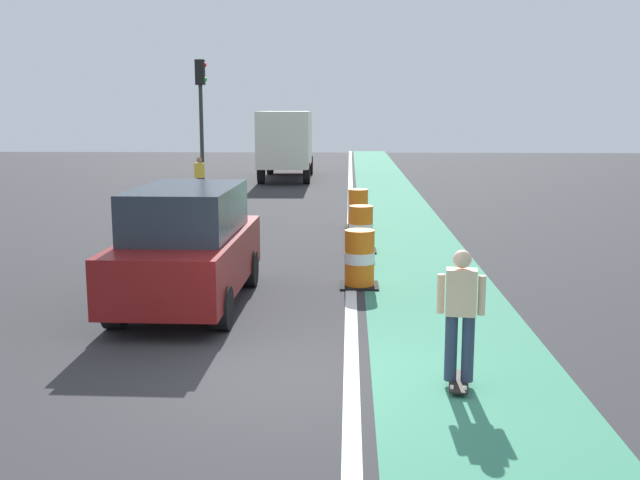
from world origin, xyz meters
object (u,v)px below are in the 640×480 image
traffic_barrel_mid (361,229)px  traffic_barrel_front (359,259)px  pedestrian_crossing (200,178)px  traffic_barrel_back (358,209)px  traffic_light_corner (201,104)px  skateboarder_on_lane (460,314)px  delivery_truck_down_block (287,141)px  parked_suv_nearest (188,246)px

traffic_barrel_mid → traffic_barrel_front: bearing=-91.3°
traffic_barrel_mid → pedestrian_crossing: 11.27m
pedestrian_crossing → traffic_barrel_back: bearing=-46.3°
pedestrian_crossing → traffic_barrel_front: bearing=-66.9°
traffic_light_corner → skateboarder_on_lane: bearing=-70.3°
traffic_barrel_mid → delivery_truck_down_block: (-3.30, 18.59, 1.31)m
traffic_barrel_front → pedestrian_crossing: pedestrian_crossing is taller
traffic_barrel_back → traffic_light_corner: 9.14m
traffic_light_corner → pedestrian_crossing: (-0.02, -0.53, -2.64)m
traffic_barrel_front → traffic_barrel_back: size_ratio=1.00×
delivery_truck_down_block → pedestrian_crossing: size_ratio=4.75×
skateboarder_on_lane → traffic_light_corner: bearing=109.7°
traffic_barrel_mid → traffic_barrel_back: bearing=90.5°
traffic_light_corner → pedestrian_crossing: traffic_light_corner is taller
traffic_barrel_back → delivery_truck_down_block: 15.29m
skateboarder_on_lane → traffic_light_corner: size_ratio=0.33×
traffic_barrel_front → traffic_barrel_mid: 3.59m
traffic_barrel_front → traffic_barrel_mid: (0.08, 3.59, 0.00)m
traffic_light_corner → traffic_barrel_front: bearing=-67.8°
traffic_barrel_front → traffic_light_corner: 15.21m
traffic_barrel_mid → traffic_barrel_back: size_ratio=1.00×
traffic_barrel_mid → traffic_light_corner: size_ratio=0.21×
traffic_light_corner → pedestrian_crossing: size_ratio=3.17×
skateboarder_on_lane → traffic_barrel_mid: size_ratio=1.55×
traffic_barrel_back → traffic_light_corner: traffic_light_corner is taller
delivery_truck_down_block → traffic_barrel_back: bearing=-77.6°
parked_suv_nearest → pedestrian_crossing: parked_suv_nearest is taller
traffic_barrel_front → traffic_barrel_mid: bearing=88.7°
parked_suv_nearest → traffic_barrel_back: (2.98, 8.78, -0.50)m
traffic_barrel_front → traffic_barrel_mid: size_ratio=1.00×
traffic_barrel_back → delivery_truck_down_block: size_ratio=0.14×
delivery_truck_down_block → traffic_light_corner: (-2.43, -8.37, 1.65)m
traffic_barrel_front → traffic_light_corner: bearing=112.2°
traffic_barrel_mid → pedestrian_crossing: size_ratio=0.68×
parked_suv_nearest → traffic_barrel_front: (2.93, 1.48, -0.50)m
traffic_barrel_front → pedestrian_crossing: 14.44m
traffic_barrel_mid → delivery_truck_down_block: bearing=100.1°
skateboarder_on_lane → delivery_truck_down_block: delivery_truck_down_block is taller
skateboarder_on_lane → traffic_barrel_mid: (-1.06, 8.77, -0.38)m
skateboarder_on_lane → delivery_truck_down_block: 27.71m
traffic_light_corner → pedestrian_crossing: 2.69m
traffic_barrel_back → parked_suv_nearest: bearing=-108.8°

